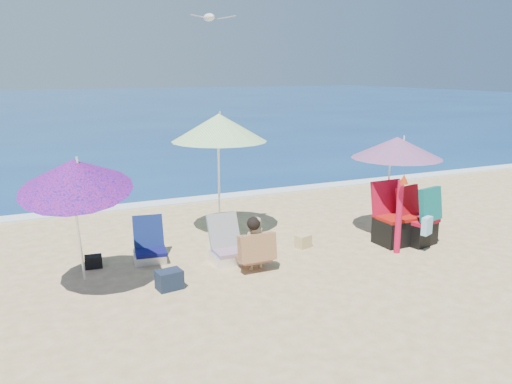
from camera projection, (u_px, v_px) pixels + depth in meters
name	position (u px, v px, depth m)	size (l,w,h in m)	color
ground	(302.00, 275.00, 7.91)	(120.00, 120.00, 0.00)	#D8BC84
sea	(57.00, 105.00, 47.73)	(120.00, 80.00, 0.12)	navy
foam	(195.00, 200.00, 12.42)	(120.00, 0.50, 0.04)	white
umbrella_turquoise	(397.00, 148.00, 9.45)	(1.98, 1.98, 1.87)	white
umbrella_striped	(219.00, 128.00, 9.37)	(1.80, 1.80, 2.30)	white
umbrella_blue	(74.00, 175.00, 6.86)	(1.87, 1.91, 2.04)	white
furled_umbrella	(400.00, 210.00, 8.66)	(0.23, 0.30, 1.38)	red
chair_navy	(150.00, 249.00, 8.48)	(0.58, 0.71, 0.69)	#0C0E48
chair_rainbow	(228.00, 250.00, 8.43)	(0.55, 0.66, 0.73)	#E27850
camp_chair_left	(394.00, 225.00, 9.27)	(0.66, 0.65, 1.10)	#9E130B
camp_chair_right	(419.00, 223.00, 9.22)	(0.69, 0.88, 1.06)	#AD0C22
person_center	(256.00, 245.00, 7.99)	(0.58, 0.48, 0.86)	tan
bag_navy_a	(169.00, 280.00, 7.37)	(0.38, 0.30, 0.27)	#172134
bag_black_a	(93.00, 262.00, 8.18)	(0.28, 0.22, 0.19)	black
bag_tan	(303.00, 241.00, 9.10)	(0.30, 0.25, 0.22)	tan
seagull	(210.00, 17.00, 8.42)	(0.76, 0.37, 0.12)	silver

